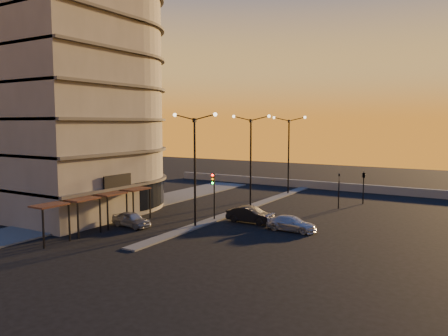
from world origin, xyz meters
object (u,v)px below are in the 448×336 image
at_px(car_hatchback, 131,219).
at_px(car_wagon, 291,224).
at_px(streetlamp_mid, 251,153).
at_px(traffic_light_main, 213,188).
at_px(car_sedan, 250,215).

distance_m(car_hatchback, car_wagon, 13.31).
height_order(streetlamp_mid, car_hatchback, streetlamp_mid).
xyz_separation_m(traffic_light_main, car_hatchback, (-4.66, -5.54, -2.26)).
bearing_deg(car_sedan, traffic_light_main, 105.91).
distance_m(streetlamp_mid, car_sedan, 8.56).
bearing_deg(car_hatchback, traffic_light_main, -35.45).
height_order(streetlamp_mid, car_wagon, streetlamp_mid).
bearing_deg(streetlamp_mid, car_hatchback, -110.21).
height_order(traffic_light_main, car_sedan, traffic_light_main).
height_order(car_hatchback, car_sedan, car_sedan).
bearing_deg(car_sedan, car_wagon, -101.18).
distance_m(streetlamp_mid, car_hatchback, 14.38).
distance_m(car_sedan, car_wagon, 4.26).
distance_m(traffic_light_main, car_sedan, 4.02).
relative_size(car_hatchback, car_wagon, 0.89).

